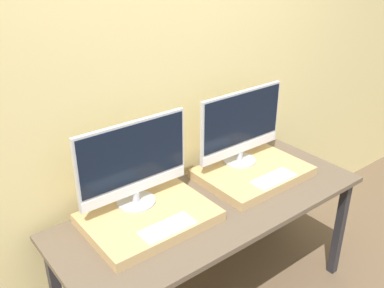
{
  "coord_description": "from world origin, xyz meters",
  "views": [
    {
      "loc": [
        -1.32,
        -1.13,
        2.07
      ],
      "look_at": [
        0.0,
        0.55,
        1.03
      ],
      "focal_mm": 40.0,
      "sensor_mm": 36.0,
      "label": 1
    }
  ],
  "objects_px": {
    "monitor_left": "(134,162)",
    "keyboard_left": "(168,227)",
    "monitor_right": "(241,126)",
    "keyboard_right": "(274,178)"
  },
  "relations": [
    {
      "from": "monitor_left",
      "to": "keyboard_right",
      "type": "xyz_separation_m",
      "value": [
        0.75,
        -0.29,
        -0.24
      ]
    },
    {
      "from": "monitor_right",
      "to": "monitor_left",
      "type": "bearing_deg",
      "value": 180.0
    },
    {
      "from": "keyboard_right",
      "to": "keyboard_left",
      "type": "bearing_deg",
      "value": 180.0
    },
    {
      "from": "monitor_right",
      "to": "keyboard_right",
      "type": "distance_m",
      "value": 0.37
    },
    {
      "from": "monitor_left",
      "to": "monitor_right",
      "type": "height_order",
      "value": "same"
    },
    {
      "from": "monitor_left",
      "to": "monitor_right",
      "type": "distance_m",
      "value": 0.75
    },
    {
      "from": "keyboard_left",
      "to": "keyboard_right",
      "type": "bearing_deg",
      "value": 0.0
    },
    {
      "from": "monitor_left",
      "to": "keyboard_left",
      "type": "height_order",
      "value": "monitor_left"
    },
    {
      "from": "keyboard_left",
      "to": "monitor_right",
      "type": "relative_size",
      "value": 0.45
    },
    {
      "from": "monitor_left",
      "to": "monitor_right",
      "type": "xyz_separation_m",
      "value": [
        0.75,
        0.0,
        0.0
      ]
    }
  ]
}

